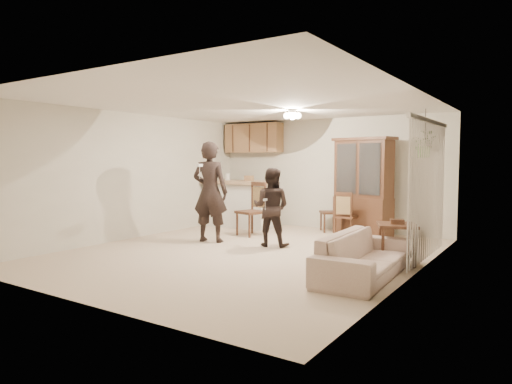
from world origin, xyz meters
The scene contains 23 objects.
floor centered at (0.00, 0.00, 0.00)m, with size 6.50×6.50×0.00m, color beige.
ceiling centered at (0.00, 0.00, 2.50)m, with size 5.50×6.50×0.02m, color silver.
wall_back centered at (0.00, 3.25, 1.25)m, with size 5.50×0.02×2.50m, color beige.
wall_front centered at (0.00, -3.25, 1.25)m, with size 5.50×0.02×2.50m, color beige.
wall_left centered at (-2.75, 0.00, 1.25)m, with size 0.02×6.50×2.50m, color beige.
wall_right centered at (2.75, 0.00, 1.25)m, with size 0.02×6.50×2.50m, color beige.
breakfast_bar centered at (-1.85, 2.35, 0.50)m, with size 1.60×0.55×1.00m, color silver.
bar_top centered at (-1.85, 2.35, 1.05)m, with size 1.75×0.70×0.08m, color tan.
upper_cabinets centered at (-1.90, 3.07, 2.10)m, with size 1.50×0.34×0.70m, color brown.
vertical_blinds centered at (2.71, 0.90, 1.10)m, with size 0.06×2.30×2.10m, color beige, non-canonical shape.
ceiling_fixture centered at (0.20, 1.20, 2.40)m, with size 0.36×0.36×0.20m, color #FFE7BF, non-canonical shape.
hanging_plant centered at (2.30, 2.40, 1.85)m, with size 0.43×0.37×0.48m, color #396126.
plant_cord centered at (2.30, 2.40, 2.17)m, with size 0.01×0.01×0.65m, color black.
sofa centered at (2.21, -0.47, 0.37)m, with size 1.87×0.73×0.73m, color beige.
adult centered at (-1.19, 0.49, 0.90)m, with size 0.66×0.43×1.80m, color black.
child centered at (0.02, 0.74, 0.68)m, with size 0.66×0.51×1.35m, color black.
china_hutch centered at (0.99, 2.84, 1.00)m, with size 1.36×0.76×2.03m.
side_table centered at (2.35, 0.55, 0.32)m, with size 0.73×0.73×0.68m.
chair_bar centered at (-0.93, 1.49, 0.31)m, with size 0.61×0.61×1.11m.
chair_hutch_left centered at (0.23, 2.91, 0.27)m, with size 0.59×0.59×0.95m.
chair_hutch_right centered at (0.77, 2.47, 0.26)m, with size 0.41×0.41×0.92m.
controller_adult centered at (-1.07, 0.05, 1.47)m, with size 0.05×0.17×0.05m, color silver.
controller_child centered at (0.10, 0.42, 0.87)m, with size 0.04×0.12×0.04m, color silver.
Camera 1 is at (4.30, -6.29, 1.57)m, focal length 32.00 mm.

